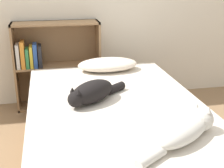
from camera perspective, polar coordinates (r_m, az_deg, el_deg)
ground_plane at (r=2.40m, az=0.75°, el=-14.22°), size 8.00×8.00×0.00m
bed at (r=2.28m, az=0.78°, el=-9.34°), size 1.25×1.96×0.48m
pillow at (r=2.90m, az=-0.78°, el=3.59°), size 0.56×0.32×0.11m
cat_light at (r=1.77m, az=13.64°, el=-8.08°), size 0.55×0.40×0.16m
cat_dark at (r=2.19m, az=-3.71°, el=-1.51°), size 0.49×0.41×0.15m
bookshelf at (r=3.28m, az=-10.70°, el=3.86°), size 0.86×0.26×0.88m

